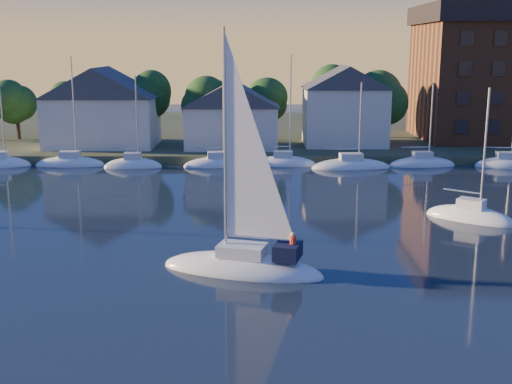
{
  "coord_description": "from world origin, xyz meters",
  "views": [
    {
      "loc": [
        -2.93,
        -21.15,
        12.9
      ],
      "look_at": [
        -3.0,
        22.0,
        3.18
      ],
      "focal_mm": 45.0,
      "sensor_mm": 36.0,
      "label": 1
    }
  ],
  "objects_px": {
    "hero_sailboat": "(245,261)",
    "drifting_sailboat_right": "(470,219)",
    "clubhouse_west": "(102,106)",
    "clubhouse_centre": "(232,113)",
    "clubhouse_east": "(345,105)"
  },
  "relations": [
    {
      "from": "hero_sailboat",
      "to": "drifting_sailboat_right",
      "type": "height_order",
      "value": "hero_sailboat"
    },
    {
      "from": "clubhouse_centre",
      "to": "clubhouse_east",
      "type": "xyz_separation_m",
      "value": [
        14.0,
        2.0,
        0.87
      ]
    },
    {
      "from": "clubhouse_east",
      "to": "drifting_sailboat_right",
      "type": "distance_m",
      "value": 33.56
    },
    {
      "from": "hero_sailboat",
      "to": "clubhouse_east",
      "type": "bearing_deg",
      "value": -88.97
    },
    {
      "from": "clubhouse_east",
      "to": "clubhouse_centre",
      "type": "bearing_deg",
      "value": -171.87
    },
    {
      "from": "clubhouse_west",
      "to": "clubhouse_centre",
      "type": "bearing_deg",
      "value": -3.58
    },
    {
      "from": "clubhouse_centre",
      "to": "clubhouse_east",
      "type": "relative_size",
      "value": 1.1
    },
    {
      "from": "clubhouse_west",
      "to": "hero_sailboat",
      "type": "bearing_deg",
      "value": -67.02
    },
    {
      "from": "hero_sailboat",
      "to": "drifting_sailboat_right",
      "type": "distance_m",
      "value": 20.72
    },
    {
      "from": "clubhouse_east",
      "to": "drifting_sailboat_right",
      "type": "relative_size",
      "value": 0.94
    },
    {
      "from": "clubhouse_west",
      "to": "drifting_sailboat_right",
      "type": "xyz_separation_m",
      "value": [
        35.46,
        -31.58,
        -5.84
      ]
    },
    {
      "from": "clubhouse_centre",
      "to": "drifting_sailboat_right",
      "type": "height_order",
      "value": "drifting_sailboat_right"
    },
    {
      "from": "clubhouse_east",
      "to": "clubhouse_west",
      "type": "bearing_deg",
      "value": -178.09
    },
    {
      "from": "clubhouse_centre",
      "to": "drifting_sailboat_right",
      "type": "bearing_deg",
      "value": -57.53
    },
    {
      "from": "clubhouse_west",
      "to": "clubhouse_centre",
      "type": "xyz_separation_m",
      "value": [
        16.0,
        -1.0,
        -0.8
      ]
    }
  ]
}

